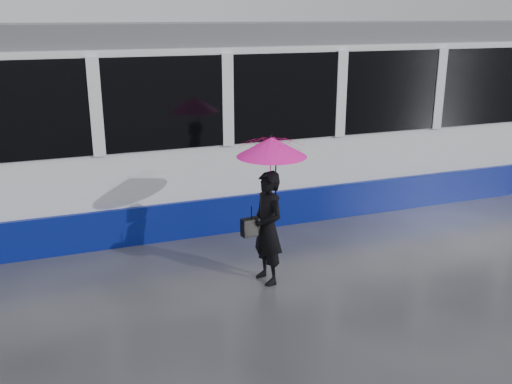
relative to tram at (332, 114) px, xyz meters
name	(u,v)px	position (x,y,z in m)	size (l,w,h in m)	color
ground	(254,262)	(-2.54, -2.50, -1.64)	(90.00, 90.00, 0.00)	#2C2C31
rails	(207,209)	(-2.54, 0.00, -1.63)	(34.00, 1.51, 0.02)	#3F3D38
tram	(332,114)	(0.00, 0.00, 0.00)	(26.00, 2.56, 3.35)	white
woman	(268,228)	(-2.59, -3.15, -0.86)	(0.56, 0.37, 1.55)	black
umbrella	(272,160)	(-2.54, -3.15, 0.06)	(1.05, 1.05, 1.04)	#FF1570
handbag	(252,227)	(-2.81, -3.13, -0.83)	(0.29, 0.16, 0.42)	black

